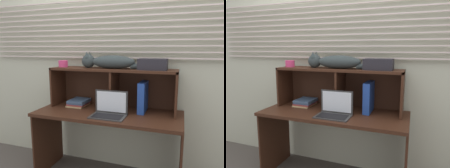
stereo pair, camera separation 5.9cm
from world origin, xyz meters
The scene contains 9 objects.
back_panel_with_blinds centered at (0.00, 0.55, 1.26)m, with size 4.40×0.08×2.50m.
desk centered at (0.00, 0.22, 0.58)m, with size 1.42×0.58×0.72m.
hutch_shelf_unit centered at (0.00, 0.38, 1.01)m, with size 1.28×0.30×0.41m.
cat centered at (-0.03, 0.35, 1.20)m, with size 0.81×0.16×0.17m.
laptop centered at (0.05, 0.12, 0.77)m, with size 0.32×0.20×0.23m.
binder_upright centered at (0.32, 0.35, 0.87)m, with size 0.06×0.25×0.30m, color #204399.
book_stack centered at (-0.38, 0.35, 0.76)m, with size 0.19×0.24×0.07m.
small_basket centered at (-0.56, 0.35, 1.17)m, with size 0.10×0.10×0.07m, color #D93E78.
storage_box centered at (0.40, 0.35, 1.19)m, with size 0.27×0.17×0.10m, color #232229.
Camera 2 is at (0.72, -1.61, 1.33)m, focal length 33.53 mm.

